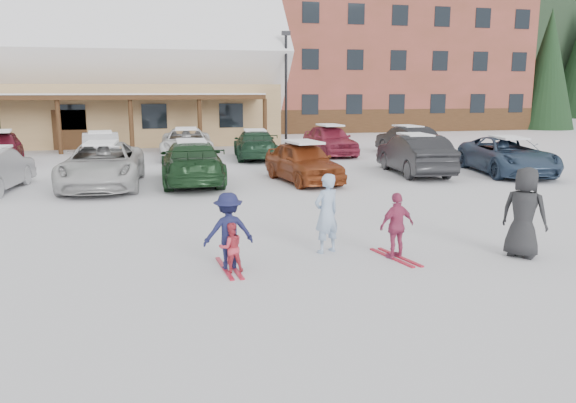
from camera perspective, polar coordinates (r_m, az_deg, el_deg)
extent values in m
plane|color=silver|center=(10.95, -0.34, -6.21)|extent=(160.00, 160.00, 0.00)
cube|color=tan|center=(38.79, -23.31, 8.19)|extent=(28.00, 10.00, 3.60)
cube|color=#422814|center=(32.67, -25.33, 9.55)|extent=(25.20, 2.60, 0.25)
cube|color=white|center=(38.83, -23.75, 13.69)|extent=(29.12, 9.69, 9.69)
cube|color=brown|center=(51.61, 7.90, 14.20)|extent=(24.00, 14.00, 12.00)
cube|color=brown|center=(48.28, -10.04, 12.56)|extent=(7.00, 12.60, 9.00)
cube|color=#422814|center=(45.17, 10.90, 8.06)|extent=(24.00, 0.10, 1.80)
cylinder|color=black|center=(34.41, -0.21, 11.18)|extent=(0.16, 0.16, 6.44)
cube|color=black|center=(34.57, -0.21, 16.73)|extent=(0.50, 0.25, 0.25)
cylinder|color=black|center=(53.20, 24.50, 7.46)|extent=(0.60, 0.60, 1.32)
cone|color=black|center=(53.22, 25.01, 13.48)|extent=(4.84, 4.84, 9.90)
cylinder|color=black|center=(54.88, -4.46, 8.39)|extent=(0.60, 0.60, 1.08)
cone|color=black|center=(54.84, -4.54, 13.18)|extent=(3.96, 3.96, 8.10)
cylinder|color=black|center=(66.94, 19.94, 8.40)|extent=(0.60, 0.60, 1.38)
cone|color=black|center=(66.97, 20.29, 13.41)|extent=(5.06, 5.06, 10.35)
imported|color=#96B1D2|center=(11.43, 3.94, -1.22)|extent=(0.71, 0.60, 1.64)
imported|color=#C43545|center=(10.33, -5.81, -4.66)|extent=(0.49, 0.41, 0.93)
imported|color=#161941|center=(10.43, -6.06, -3.02)|extent=(0.98, 0.61, 1.45)
cube|color=#B1192F|center=(10.63, -5.98, -6.73)|extent=(0.31, 1.41, 0.03)
imported|color=#A8375E|center=(11.26, 10.99, -2.43)|extent=(0.83, 0.49, 1.33)
cube|color=#B1192F|center=(11.42, 10.87, -5.59)|extent=(0.51, 1.41, 0.03)
imported|color=black|center=(12.03, 22.87, -1.04)|extent=(1.00, 1.06, 1.82)
imported|color=#BDBDBD|center=(20.22, -18.33, 3.55)|extent=(2.72, 5.59, 1.53)
imported|color=#18381C|center=(20.21, -9.75, 3.94)|extent=(2.19, 5.28, 1.53)
imported|color=brown|center=(20.33, 1.56, 4.05)|extent=(2.37, 4.50, 1.46)
imported|color=black|center=(22.74, 12.73, 4.69)|extent=(2.05, 4.89, 1.57)
imported|color=#2F435E|center=(23.90, 21.43, 4.36)|extent=(3.26, 5.57, 1.46)
imported|color=maroon|center=(27.83, -27.22, 4.83)|extent=(2.52, 4.71, 1.52)
imported|color=#B7B7BC|center=(26.80, -18.46, 5.19)|extent=(1.91, 4.44, 1.42)
imported|color=white|center=(27.69, -10.27, 5.81)|extent=(2.66, 5.36, 1.46)
imported|color=#1B3C27|center=(27.24, -3.36, 5.80)|extent=(2.38, 4.94, 1.39)
imported|color=#962740|center=(28.84, 4.27, 6.25)|extent=(2.04, 4.59, 1.54)
imported|color=black|center=(29.79, 12.03, 6.11)|extent=(1.86, 4.52, 1.46)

